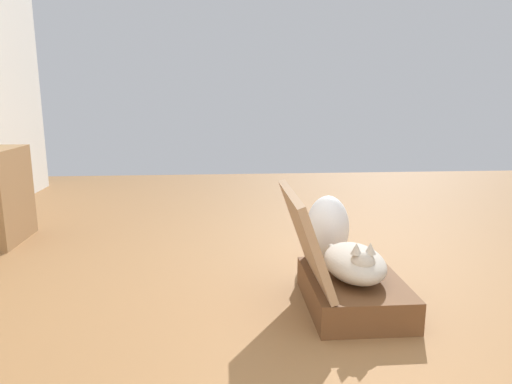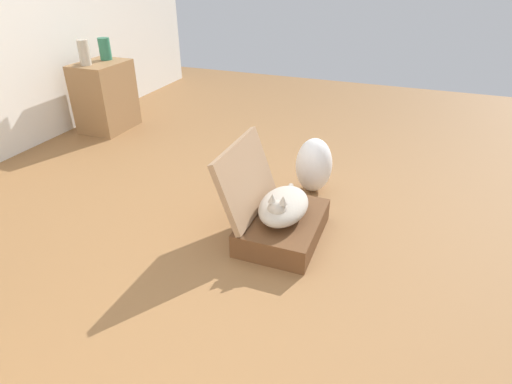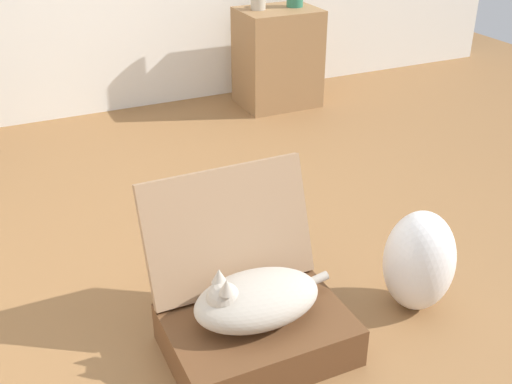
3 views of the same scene
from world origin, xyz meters
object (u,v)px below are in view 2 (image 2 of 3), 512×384
at_px(plastic_bag_white, 314,165).
at_px(cat, 283,206).
at_px(side_table, 105,97).
at_px(vase_tall, 84,53).
at_px(vase_short, 105,49).
at_px(suitcase_base, 283,227).

bearing_deg(plastic_bag_white, cat, 178.20).
height_order(side_table, vase_tall, vase_tall).
xyz_separation_m(cat, plastic_bag_white, (0.67, -0.02, -0.03)).
bearing_deg(vase_short, side_table, -172.49).
height_order(suitcase_base, side_table, side_table).
distance_m(cat, vase_short, 2.66).
xyz_separation_m(cat, vase_short, (1.33, 2.24, 0.53)).
bearing_deg(suitcase_base, cat, 177.27).
bearing_deg(vase_short, cat, -120.68).
bearing_deg(vase_tall, suitcase_base, -115.14).
height_order(plastic_bag_white, vase_short, vase_short).
relative_size(suitcase_base, vase_short, 3.03).
bearing_deg(suitcase_base, plastic_bag_white, -1.79).
distance_m(plastic_bag_white, vase_tall, 2.39).
distance_m(plastic_bag_white, vase_short, 2.42).
distance_m(suitcase_base, vase_short, 2.69).
distance_m(suitcase_base, vase_tall, 2.59).
bearing_deg(cat, vase_short, 59.32).
distance_m(side_table, vase_tall, 0.46).
relative_size(cat, side_table, 0.79).
height_order(suitcase_base, plastic_bag_white, plastic_bag_white).
xyz_separation_m(cat, vase_tall, (1.07, 2.26, 0.54)).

